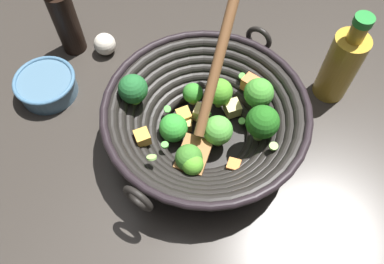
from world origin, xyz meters
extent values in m
plane|color=#332D28|center=(0.00, 0.00, 0.00)|extent=(4.00, 4.00, 0.00)
cylinder|color=black|center=(0.00, 0.00, 0.01)|extent=(0.15, 0.15, 0.01)
torus|color=black|center=(0.00, 0.00, 0.02)|extent=(0.20, 0.20, 0.02)
torus|color=black|center=(0.00, 0.00, 0.03)|extent=(0.22, 0.22, 0.02)
torus|color=black|center=(0.00, 0.00, 0.04)|extent=(0.25, 0.25, 0.02)
torus|color=black|center=(0.00, 0.00, 0.05)|extent=(0.27, 0.27, 0.02)
torus|color=black|center=(0.00, 0.00, 0.06)|extent=(0.29, 0.29, 0.02)
torus|color=black|center=(0.00, 0.00, 0.07)|extent=(0.32, 0.32, 0.02)
torus|color=black|center=(0.00, 0.00, 0.08)|extent=(0.34, 0.34, 0.02)
torus|color=black|center=(0.00, 0.00, 0.09)|extent=(0.36, 0.36, 0.01)
torus|color=black|center=(-0.19, 0.00, 0.09)|extent=(0.01, 0.05, 0.05)
torus|color=black|center=(0.19, 0.00, 0.09)|extent=(0.01, 0.05, 0.05)
cylinder|color=#76A03E|center=(-0.08, -0.02, 0.03)|extent=(0.02, 0.03, 0.02)
sphere|color=#3C7C29|center=(-0.08, -0.02, 0.06)|extent=(0.05, 0.05, 0.05)
cylinder|color=#7CB959|center=(0.03, -0.09, 0.06)|extent=(0.02, 0.02, 0.02)
sphere|color=#21661B|center=(0.03, -0.09, 0.09)|extent=(0.06, 0.06, 0.06)
cylinder|color=#5B9047|center=(0.09, -0.06, 0.05)|extent=(0.03, 0.03, 0.02)
sphere|color=green|center=(0.09, -0.06, 0.08)|extent=(0.05, 0.05, 0.05)
cylinder|color=#88B15D|center=(0.04, 0.05, 0.03)|extent=(0.02, 0.02, 0.02)
sphere|color=#378C2C|center=(0.04, 0.05, 0.05)|extent=(0.04, 0.04, 0.04)
cylinder|color=#75BC46|center=(-0.04, 0.12, 0.08)|extent=(0.02, 0.02, 0.01)
sphere|color=#21652E|center=(-0.04, 0.12, 0.10)|extent=(0.05, 0.05, 0.05)
cylinder|color=#88BA4B|center=(-0.08, -0.03, 0.04)|extent=(0.01, 0.02, 0.01)
sphere|color=#57A92D|center=(-0.08, -0.03, 0.06)|extent=(0.04, 0.04, 0.04)
cylinder|color=#58A33D|center=(-0.04, 0.04, 0.02)|extent=(0.02, 0.02, 0.01)
sphere|color=green|center=(-0.04, 0.04, 0.04)|extent=(0.05, 0.05, 0.05)
cylinder|color=#89B045|center=(0.07, 0.01, 0.03)|extent=(0.02, 0.02, 0.02)
sphere|color=#529F2C|center=(0.07, 0.01, 0.06)|extent=(0.05, 0.05, 0.05)
cylinder|color=#7BA63C|center=(-0.01, -0.03, 0.03)|extent=(0.03, 0.03, 0.02)
sphere|color=#53A93E|center=(-0.01, -0.03, 0.06)|extent=(0.05, 0.05, 0.05)
cube|color=gold|center=(-0.01, 0.04, 0.03)|extent=(0.03, 0.03, 0.03)
cube|color=#E2BD6F|center=(0.02, 0.02, 0.04)|extent=(0.03, 0.03, 0.03)
cube|color=orange|center=(-0.04, -0.08, 0.04)|extent=(0.03, 0.03, 0.02)
cube|color=gold|center=(-0.09, 0.07, 0.07)|extent=(0.03, 0.03, 0.03)
cube|color=#D7C271|center=(0.06, -0.02, 0.03)|extent=(0.04, 0.04, 0.03)
cube|color=gold|center=(0.00, 0.05, 0.04)|extent=(0.04, 0.03, 0.03)
cube|color=#DB743E|center=(0.11, -0.03, 0.06)|extent=(0.03, 0.03, 0.03)
cylinder|color=#6BC651|center=(0.12, -0.01, 0.06)|extent=(0.02, 0.02, 0.01)
cylinder|color=#56B247|center=(-0.08, 0.03, 0.06)|extent=(0.02, 0.02, 0.01)
cylinder|color=#6BC651|center=(0.03, 0.01, 0.03)|extent=(0.02, 0.02, 0.01)
cylinder|color=#56B247|center=(-0.04, 0.04, 0.05)|extent=(0.02, 0.02, 0.01)
cylinder|color=#99D166|center=(0.01, -0.13, 0.08)|extent=(0.02, 0.02, 0.01)
cylinder|color=#99D166|center=(-0.03, 0.03, 0.03)|extent=(0.02, 0.01, 0.01)
cylinder|color=#56B247|center=(-0.01, 0.07, 0.05)|extent=(0.02, 0.02, 0.01)
cylinder|color=#6BC651|center=(0.05, -0.05, 0.03)|extent=(0.02, 0.02, 0.01)
cylinder|color=#6BC651|center=(0.01, 0.02, 0.04)|extent=(0.01, 0.01, 0.01)
cylinder|color=#99D166|center=(-0.13, 0.02, 0.10)|extent=(0.02, 0.02, 0.01)
cube|color=brown|center=(-0.06, -0.02, 0.05)|extent=(0.08, 0.07, 0.01)
cylinder|color=brown|center=(0.05, 0.01, 0.14)|extent=(0.19, 0.06, 0.17)
cylinder|color=black|center=(0.04, 0.36, 0.07)|extent=(0.05, 0.05, 0.14)
cylinder|color=gold|center=(0.23, -0.15, 0.07)|extent=(0.06, 0.06, 0.14)
cylinder|color=gold|center=(0.23, -0.15, 0.16)|extent=(0.03, 0.03, 0.04)
cylinder|color=#238433|center=(0.23, -0.15, 0.19)|extent=(0.03, 0.03, 0.01)
cylinder|color=slate|center=(-0.08, 0.32, 0.02)|extent=(0.11, 0.11, 0.04)
torus|color=#446D8E|center=(-0.08, 0.32, 0.04)|extent=(0.12, 0.12, 0.01)
cylinder|color=#99D166|center=(-0.06, 0.33, 0.02)|extent=(0.02, 0.02, 0.01)
cylinder|color=#99D166|center=(-0.06, 0.32, 0.02)|extent=(0.01, 0.01, 0.01)
sphere|color=silver|center=(0.07, 0.29, 0.02)|extent=(0.05, 0.05, 0.05)
camera|label=1|loc=(-0.32, -0.18, 0.62)|focal=35.66mm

